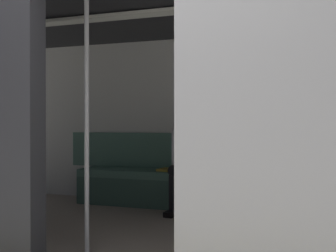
{
  "coord_description": "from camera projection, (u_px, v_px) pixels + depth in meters",
  "views": [
    {
      "loc": [
        -1.05,
        2.05,
        1.01
      ],
      "look_at": [
        -0.0,
        -1.27,
        0.98
      ],
      "focal_mm": 40.43,
      "sensor_mm": 36.0,
      "label": 1
    }
  ],
  "objects": [
    {
      "name": "train_car",
      "position": [
        160.0,
        74.0,
        3.44
      ],
      "size": [
        6.4,
        2.77,
        2.19
      ],
      "color": "silver",
      "rests_on": "ground_plane"
    },
    {
      "name": "handbag",
      "position": [
        236.0,
        166.0,
        4.34
      ],
      "size": [
        0.26,
        0.15,
        0.17
      ],
      "color": "brown",
      "rests_on": "bench_seat"
    },
    {
      "name": "bench_seat",
      "position": [
        193.0,
        181.0,
        4.43
      ],
      "size": [
        2.91,
        0.44,
        0.43
      ],
      "color": "#4C7566",
      "rests_on": "ground_plane"
    },
    {
      "name": "person_seated",
      "position": [
        192.0,
        153.0,
        4.38
      ],
      "size": [
        0.55,
        0.71,
        1.16
      ],
      "color": "silver",
      "rests_on": "ground_plane"
    },
    {
      "name": "grab_pole_far",
      "position": [
        193.0,
        121.0,
        2.71
      ],
      "size": [
        0.04,
        0.04,
        2.05
      ],
      "primitive_type": "cylinder",
      "color": "silver",
      "rests_on": "ground_plane"
    },
    {
      "name": "grab_pole_door",
      "position": [
        87.0,
        121.0,
        2.87
      ],
      "size": [
        0.04,
        0.04,
        2.05
      ],
      "primitive_type": "cylinder",
      "color": "silver",
      "rests_on": "ground_plane"
    },
    {
      "name": "book",
      "position": [
        166.0,
        170.0,
        4.56
      ],
      "size": [
        0.19,
        0.24,
        0.03
      ],
      "primitive_type": "cube",
      "rotation": [
        0.0,
        0.0,
        -0.18
      ],
      "color": "gold",
      "rests_on": "bench_seat"
    }
  ]
}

